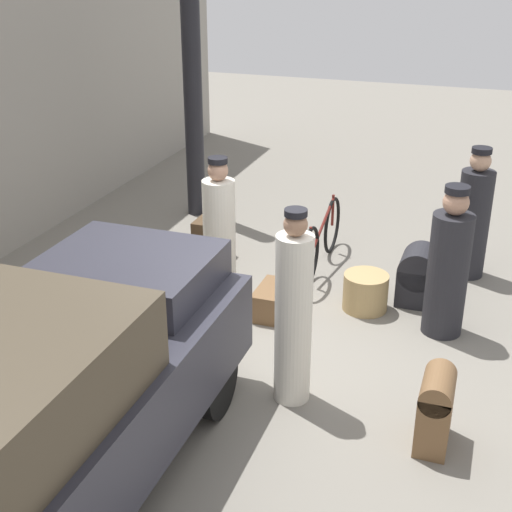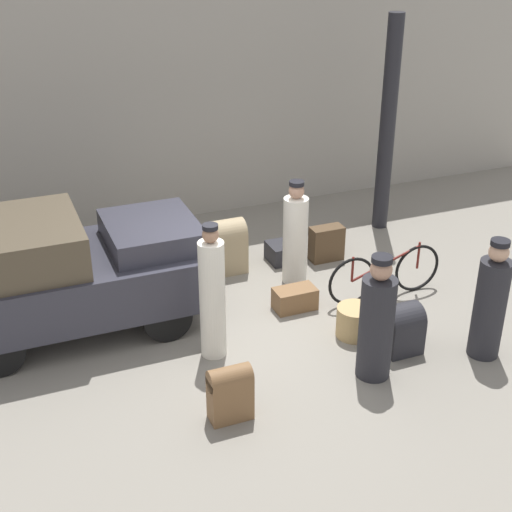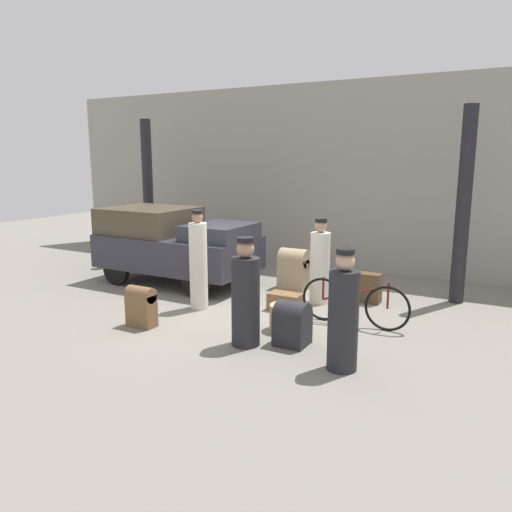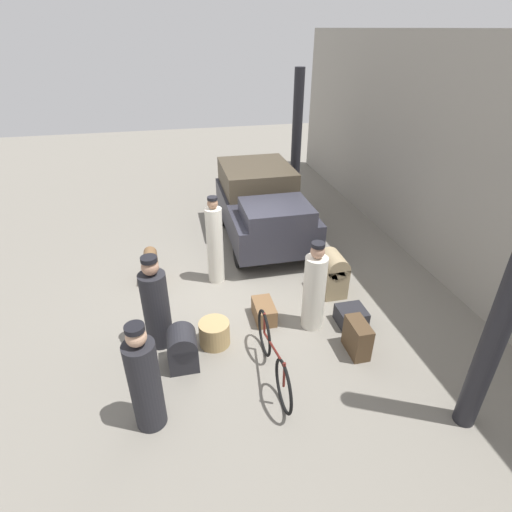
{
  "view_description": "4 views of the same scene",
  "coord_description": "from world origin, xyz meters",
  "px_view_note": "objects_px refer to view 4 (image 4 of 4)",
  "views": [
    {
      "loc": [
        -5.82,
        -1.93,
        3.8
      ],
      "look_at": [
        0.2,
        0.2,
        0.95
      ],
      "focal_mm": 50.0,
      "sensor_mm": 36.0,
      "label": 1
    },
    {
      "loc": [
        -3.0,
        -7.73,
        5.19
      ],
      "look_at": [
        0.2,
        0.2,
        0.95
      ],
      "focal_mm": 50.0,
      "sensor_mm": 36.0,
      "label": 2
    },
    {
      "loc": [
        4.56,
        -7.63,
        2.74
      ],
      "look_at": [
        0.2,
        0.2,
        0.95
      ],
      "focal_mm": 35.0,
      "sensor_mm": 36.0,
      "label": 3
    },
    {
      "loc": [
        6.25,
        -1.15,
        4.51
      ],
      "look_at": [
        0.2,
        0.2,
        0.95
      ],
      "focal_mm": 28.0,
      "sensor_mm": 36.0,
      "label": 4
    }
  ],
  "objects_px": {
    "trunk_large_brown": "(333,273)",
    "trunk_barrel_dark": "(151,266)",
    "bicycle": "(273,357)",
    "suitcase_black_upright": "(351,316)",
    "truck": "(262,204)",
    "porter_lifting_near_truck": "(145,382)",
    "conductor_in_dark_uniform": "(215,243)",
    "suitcase_tan_flat": "(183,348)",
    "porter_standing_middle": "(156,306)",
    "trunk_umber_medium": "(357,338)",
    "porter_carrying_trunk": "(314,290)",
    "suitcase_small_leather": "(264,311)",
    "wicker_basket": "(214,333)"
  },
  "relations": [
    {
      "from": "trunk_umber_medium",
      "to": "trunk_large_brown",
      "type": "distance_m",
      "value": 1.66
    },
    {
      "from": "trunk_barrel_dark",
      "to": "trunk_umber_medium",
      "type": "height_order",
      "value": "trunk_barrel_dark"
    },
    {
      "from": "porter_standing_middle",
      "to": "suitcase_black_upright",
      "type": "bearing_deg",
      "value": 85.87
    },
    {
      "from": "truck",
      "to": "trunk_umber_medium",
      "type": "height_order",
      "value": "truck"
    },
    {
      "from": "conductor_in_dark_uniform",
      "to": "trunk_large_brown",
      "type": "bearing_deg",
      "value": 66.33
    },
    {
      "from": "conductor_in_dark_uniform",
      "to": "suitcase_tan_flat",
      "type": "relative_size",
      "value": 2.73
    },
    {
      "from": "porter_carrying_trunk",
      "to": "conductor_in_dark_uniform",
      "type": "bearing_deg",
      "value": -141.58
    },
    {
      "from": "trunk_large_brown",
      "to": "trunk_barrel_dark",
      "type": "bearing_deg",
      "value": -109.02
    },
    {
      "from": "porter_standing_middle",
      "to": "porter_lifting_near_truck",
      "type": "relative_size",
      "value": 1.0
    },
    {
      "from": "bicycle",
      "to": "trunk_large_brown",
      "type": "height_order",
      "value": "trunk_large_brown"
    },
    {
      "from": "trunk_umber_medium",
      "to": "conductor_in_dark_uniform",
      "type": "bearing_deg",
      "value": -143.74
    },
    {
      "from": "porter_carrying_trunk",
      "to": "suitcase_tan_flat",
      "type": "xyz_separation_m",
      "value": [
        0.47,
        -2.22,
        -0.41
      ]
    },
    {
      "from": "porter_standing_middle",
      "to": "wicker_basket",
      "type": "bearing_deg",
      "value": 75.31
    },
    {
      "from": "porter_lifting_near_truck",
      "to": "trunk_barrel_dark",
      "type": "height_order",
      "value": "porter_lifting_near_truck"
    },
    {
      "from": "porter_lifting_near_truck",
      "to": "trunk_barrel_dark",
      "type": "relative_size",
      "value": 2.38
    },
    {
      "from": "wicker_basket",
      "to": "suitcase_small_leather",
      "type": "relative_size",
      "value": 0.84
    },
    {
      "from": "truck",
      "to": "porter_carrying_trunk",
      "type": "xyz_separation_m",
      "value": [
        3.41,
        0.08,
        -0.16
      ]
    },
    {
      "from": "suitcase_tan_flat",
      "to": "porter_carrying_trunk",
      "type": "bearing_deg",
      "value": 101.99
    },
    {
      "from": "conductor_in_dark_uniform",
      "to": "suitcase_tan_flat",
      "type": "distance_m",
      "value": 2.45
    },
    {
      "from": "suitcase_small_leather",
      "to": "conductor_in_dark_uniform",
      "type": "bearing_deg",
      "value": -155.73
    },
    {
      "from": "suitcase_small_leather",
      "to": "trunk_umber_medium",
      "type": "xyz_separation_m",
      "value": [
        1.13,
        1.23,
        0.13
      ]
    },
    {
      "from": "porter_carrying_trunk",
      "to": "suitcase_tan_flat",
      "type": "height_order",
      "value": "porter_carrying_trunk"
    },
    {
      "from": "trunk_umber_medium",
      "to": "suitcase_tan_flat",
      "type": "bearing_deg",
      "value": -96.53
    },
    {
      "from": "truck",
      "to": "porter_standing_middle",
      "type": "xyz_separation_m",
      "value": [
        3.28,
        -2.49,
        -0.17
      ]
    },
    {
      "from": "bicycle",
      "to": "porter_standing_middle",
      "type": "relative_size",
      "value": 1.14
    },
    {
      "from": "porter_standing_middle",
      "to": "conductor_in_dark_uniform",
      "type": "bearing_deg",
      "value": 145.35
    },
    {
      "from": "truck",
      "to": "suitcase_black_upright",
      "type": "bearing_deg",
      "value": 12.17
    },
    {
      "from": "porter_standing_middle",
      "to": "porter_lifting_near_truck",
      "type": "distance_m",
      "value": 1.54
    },
    {
      "from": "wicker_basket",
      "to": "trunk_barrel_dark",
      "type": "xyz_separation_m",
      "value": [
        -2.13,
        -0.99,
        0.15
      ]
    },
    {
      "from": "suitcase_small_leather",
      "to": "trunk_umber_medium",
      "type": "relative_size",
      "value": 1.05
    },
    {
      "from": "porter_carrying_trunk",
      "to": "suitcase_black_upright",
      "type": "distance_m",
      "value": 0.91
    },
    {
      "from": "porter_standing_middle",
      "to": "trunk_large_brown",
      "type": "bearing_deg",
      "value": 102.62
    },
    {
      "from": "conductor_in_dark_uniform",
      "to": "porter_lifting_near_truck",
      "type": "bearing_deg",
      "value": -21.94
    },
    {
      "from": "bicycle",
      "to": "suitcase_small_leather",
      "type": "distance_m",
      "value": 1.38
    },
    {
      "from": "trunk_large_brown",
      "to": "suitcase_tan_flat",
      "type": "bearing_deg",
      "value": -65.56
    },
    {
      "from": "conductor_in_dark_uniform",
      "to": "porter_carrying_trunk",
      "type": "xyz_separation_m",
      "value": [
        1.79,
        1.42,
        -0.1
      ]
    },
    {
      "from": "wicker_basket",
      "to": "trunk_umber_medium",
      "type": "xyz_separation_m",
      "value": [
        0.68,
        2.17,
        0.07
      ]
    },
    {
      "from": "truck",
      "to": "suitcase_small_leather",
      "type": "relative_size",
      "value": 5.74
    },
    {
      "from": "trunk_barrel_dark",
      "to": "trunk_umber_medium",
      "type": "relative_size",
      "value": 1.19
    },
    {
      "from": "bicycle",
      "to": "suitcase_small_leather",
      "type": "height_order",
      "value": "bicycle"
    },
    {
      "from": "truck",
      "to": "conductor_in_dark_uniform",
      "type": "xyz_separation_m",
      "value": [
        1.62,
        -1.34,
        -0.05
      ]
    },
    {
      "from": "porter_carrying_trunk",
      "to": "trunk_large_brown",
      "type": "distance_m",
      "value": 1.14
    },
    {
      "from": "truck",
      "to": "porter_lifting_near_truck",
      "type": "distance_m",
      "value": 5.49
    },
    {
      "from": "trunk_umber_medium",
      "to": "suitcase_tan_flat",
      "type": "distance_m",
      "value": 2.71
    },
    {
      "from": "conductor_in_dark_uniform",
      "to": "suitcase_black_upright",
      "type": "xyz_separation_m",
      "value": [
        1.89,
        2.1,
        -0.69
      ]
    },
    {
      "from": "bicycle",
      "to": "suitcase_black_upright",
      "type": "height_order",
      "value": "bicycle"
    },
    {
      "from": "conductor_in_dark_uniform",
      "to": "trunk_umber_medium",
      "type": "xyz_separation_m",
      "value": [
        2.57,
        1.88,
        -0.56
      ]
    },
    {
      "from": "porter_lifting_near_truck",
      "to": "suitcase_black_upright",
      "type": "distance_m",
      "value": 3.67
    },
    {
      "from": "truck",
      "to": "suitcase_small_leather",
      "type": "height_order",
      "value": "truck"
    },
    {
      "from": "suitcase_small_leather",
      "to": "suitcase_tan_flat",
      "type": "bearing_deg",
      "value": -60.64
    }
  ]
}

